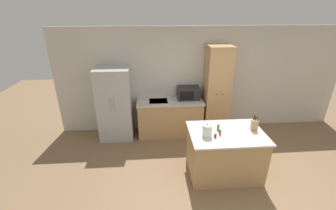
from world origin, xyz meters
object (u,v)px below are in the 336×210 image
Objects in this scene: pantry_cabinet at (216,91)px; spice_bottle_tall_dark at (218,127)px; microwave at (188,93)px; refrigerator at (115,104)px; knife_block at (254,125)px; kettle at (207,130)px; spice_bottle_short_red at (220,132)px; spice_bottle_amber_oil at (215,135)px.

pantry_cabinet is 1.55m from spice_bottle_tall_dark.
microwave is at bearing 100.78° from spice_bottle_tall_dark.
refrigerator is 0.79× the size of pantry_cabinet.
knife_block reaches higher than kettle.
refrigerator is 1.79m from microwave.
refrigerator is at bearing -176.15° from microwave.
pantry_cabinet is at bearing 77.27° from spice_bottle_short_red.
kettle is (-0.91, -0.13, 0.00)m from knife_block.
spice_bottle_short_red is at bearing -102.73° from pantry_cabinet.
knife_block is at bearing -59.46° from microwave.
knife_block is at bearing -79.17° from pantry_cabinet.
spice_bottle_tall_dark is at bearing 64.03° from spice_bottle_amber_oil.
knife_block is at bearing 9.42° from spice_bottle_short_red.
spice_bottle_tall_dark is at bearing 34.42° from kettle.
refrigerator is at bearing 139.01° from spice_bottle_amber_oil.
spice_bottle_short_red is 1.20× the size of spice_bottle_amber_oil.
kettle reaches higher than spice_bottle_tall_dark.
microwave is at bearing 95.84° from spice_bottle_amber_oil.
microwave is (1.77, 0.12, 0.18)m from refrigerator.
refrigerator reaches higher than knife_block.
spice_bottle_tall_dark is 0.31m from kettle.
knife_block is (2.73, -1.51, 0.14)m from refrigerator.
spice_bottle_short_red is 0.25m from kettle.
microwave is at bearing 91.64° from kettle.
pantry_cabinet is at bearing -7.35° from microwave.
spice_bottle_tall_dark is at bearing -103.65° from pantry_cabinet.
pantry_cabinet reaches higher than spice_bottle_short_red.
spice_bottle_tall_dark is (0.30, -1.59, -0.09)m from microwave.
knife_block reaches higher than spice_bottle_amber_oil.
spice_bottle_amber_oil is at bearing -166.02° from knife_block.
pantry_cabinet reaches higher than spice_bottle_tall_dark.
spice_bottle_short_red is at bearing -93.51° from spice_bottle_tall_dark.
knife_block is 0.92m from kettle.
spice_bottle_amber_oil is at bearing -142.28° from spice_bottle_short_red.
pantry_cabinet reaches higher than knife_block.
microwave is at bearing 172.65° from pantry_cabinet.
spice_bottle_amber_oil is at bearing -115.97° from spice_bottle_tall_dark.
spice_bottle_tall_dark reaches higher than spice_bottle_amber_oil.
microwave reaches higher than spice_bottle_amber_oil.
spice_bottle_short_red is at bearing 37.72° from spice_bottle_amber_oil.
refrigerator is 3.13m from knife_block.
refrigerator reaches higher than kettle.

